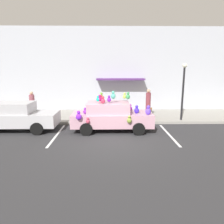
{
  "coord_description": "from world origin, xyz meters",
  "views": [
    {
      "loc": [
        -0.12,
        -9.09,
        3.29
      ],
      "look_at": [
        0.08,
        2.37,
        0.9
      ],
      "focal_mm": 33.09,
      "sensor_mm": 36.0,
      "label": 1
    }
  ],
  "objects_px": {
    "pedestrian_near_shopfront": "(148,104)",
    "pedestrian_walking_past": "(32,104)",
    "teddy_bear_on_sidewalk": "(150,114)",
    "plush_covered_car": "(111,116)",
    "street_lamp_post": "(183,85)",
    "parked_sedan_behind": "(14,116)"
  },
  "relations": [
    {
      "from": "pedestrian_near_shopfront",
      "to": "pedestrian_walking_past",
      "type": "distance_m",
      "value": 7.92
    },
    {
      "from": "teddy_bear_on_sidewalk",
      "to": "pedestrian_near_shopfront",
      "type": "relative_size",
      "value": 0.4
    },
    {
      "from": "plush_covered_car",
      "to": "pedestrian_walking_past",
      "type": "bearing_deg",
      "value": 149.03
    },
    {
      "from": "teddy_bear_on_sidewalk",
      "to": "street_lamp_post",
      "type": "xyz_separation_m",
      "value": [
        1.95,
        -0.28,
        1.82
      ]
    },
    {
      "from": "plush_covered_car",
      "to": "parked_sedan_behind",
      "type": "bearing_deg",
      "value": 178.92
    },
    {
      "from": "plush_covered_car",
      "to": "teddy_bear_on_sidewalk",
      "type": "distance_m",
      "value": 3.22
    },
    {
      "from": "parked_sedan_behind",
      "to": "pedestrian_walking_past",
      "type": "relative_size",
      "value": 2.74
    },
    {
      "from": "street_lamp_post",
      "to": "pedestrian_walking_past",
      "type": "xyz_separation_m",
      "value": [
        -9.84,
        1.51,
        -1.41
      ]
    },
    {
      "from": "plush_covered_car",
      "to": "parked_sedan_behind",
      "type": "xyz_separation_m",
      "value": [
        -5.25,
        0.1,
        -0.02
      ]
    },
    {
      "from": "teddy_bear_on_sidewalk",
      "to": "pedestrian_walking_past",
      "type": "bearing_deg",
      "value": 171.19
    },
    {
      "from": "teddy_bear_on_sidewalk",
      "to": "pedestrian_walking_past",
      "type": "distance_m",
      "value": 8.0
    },
    {
      "from": "street_lamp_post",
      "to": "parked_sedan_behind",
      "type": "bearing_deg",
      "value": -170.39
    },
    {
      "from": "parked_sedan_behind",
      "to": "pedestrian_near_shopfront",
      "type": "distance_m",
      "value": 8.14
    },
    {
      "from": "street_lamp_post",
      "to": "plush_covered_car",
      "type": "bearing_deg",
      "value": -158.59
    },
    {
      "from": "plush_covered_car",
      "to": "street_lamp_post",
      "type": "bearing_deg",
      "value": 21.41
    },
    {
      "from": "plush_covered_car",
      "to": "teddy_bear_on_sidewalk",
      "type": "bearing_deg",
      "value": 39.17
    },
    {
      "from": "parked_sedan_behind",
      "to": "teddy_bear_on_sidewalk",
      "type": "bearing_deg",
      "value": 13.97
    },
    {
      "from": "plush_covered_car",
      "to": "street_lamp_post",
      "type": "xyz_separation_m",
      "value": [
        4.43,
        1.74,
        1.51
      ]
    },
    {
      "from": "teddy_bear_on_sidewalk",
      "to": "street_lamp_post",
      "type": "relative_size",
      "value": 0.21
    },
    {
      "from": "plush_covered_car",
      "to": "pedestrian_near_shopfront",
      "type": "relative_size",
      "value": 2.31
    },
    {
      "from": "parked_sedan_behind",
      "to": "pedestrian_near_shopfront",
      "type": "relative_size",
      "value": 2.43
    },
    {
      "from": "parked_sedan_behind",
      "to": "pedestrian_near_shopfront",
      "type": "bearing_deg",
      "value": 18.11
    }
  ]
}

